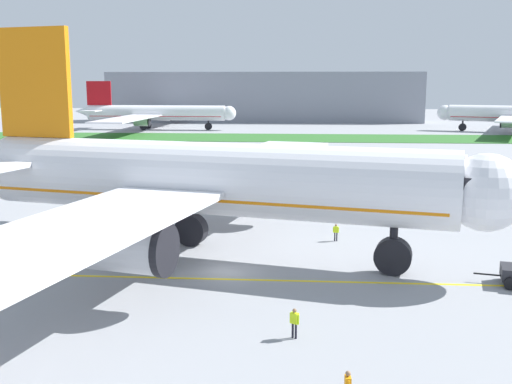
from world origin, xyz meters
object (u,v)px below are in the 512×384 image
ground_crew_wingwalker_port (336,231)px  parked_airliner_far_left (153,113)px  airliner_foreground (203,180)px  ground_crew_marshaller_front (294,320)px  service_truck_baggage_loader (398,165)px  parked_airliner_far_centre (512,114)px  service_truck_fuel_bowser (458,163)px

ground_crew_wingwalker_port → parked_airliner_far_left: size_ratio=0.02×
airliner_foreground → ground_crew_marshaller_front: airliner_foreground is taller
service_truck_baggage_loader → parked_airliner_far_left: size_ratio=0.08×
parked_airliner_far_left → parked_airliner_far_centre: bearing=-1.8°
airliner_foreground → parked_airliner_far_left: bearing=105.2°
ground_crew_marshaller_front → service_truck_baggage_loader: 65.86m
parked_airliner_far_left → parked_airliner_far_centre: size_ratio=1.28×
ground_crew_marshaller_front → service_truck_baggage_loader: service_truck_baggage_loader is taller
ground_crew_marshaller_front → service_truck_fuel_bowser: service_truck_fuel_bowser is taller
ground_crew_marshaller_front → parked_airliner_far_centre: parked_airliner_far_centre is taller
airliner_foreground → ground_crew_wingwalker_port: 13.55m
ground_crew_wingwalker_port → service_truck_fuel_bowser: 49.58m
service_truck_baggage_loader → parked_airliner_far_left: parked_airliner_far_left is taller
airliner_foreground → service_truck_baggage_loader: size_ratio=11.91×
service_truck_fuel_bowser → parked_airliner_far_left: (-70.01, 86.31, 3.48)m
ground_crew_marshaller_front → parked_airliner_far_centre: bearing=67.8°
ground_crew_wingwalker_port → service_truck_fuel_bowser: service_truck_fuel_bowser is taller
service_truck_baggage_loader → service_truck_fuel_bowser: bearing=11.5°
ground_crew_wingwalker_port → parked_airliner_far_centre: bearing=65.8°
airliner_foreground → ground_crew_wingwalker_port: (10.99, 5.83, -5.36)m
ground_crew_marshaller_front → service_truck_fuel_bowser: 70.68m
service_truck_baggage_loader → parked_airliner_far_left: (-60.22, 88.30, 3.57)m
ground_crew_wingwalker_port → service_truck_fuel_bowser: bearing=63.9°
ground_crew_wingwalker_port → ground_crew_marshaller_front: 21.76m
service_truck_fuel_bowser → ground_crew_marshaller_front: bearing=-111.0°
service_truck_baggage_loader → service_truck_fuel_bowser: size_ratio=1.26×
service_truck_baggage_loader → parked_airliner_far_centre: parked_airliner_far_centre is taller
service_truck_baggage_loader → service_truck_fuel_bowser: (9.79, 1.99, 0.10)m
parked_airliner_far_left → ground_crew_wingwalker_port: bearing=-69.8°
parked_airliner_far_centre → parked_airliner_far_left: bearing=178.2°
service_truck_baggage_loader → parked_airliner_far_left: 106.94m
parked_airliner_far_centre → service_truck_baggage_loader: bearing=-118.0°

